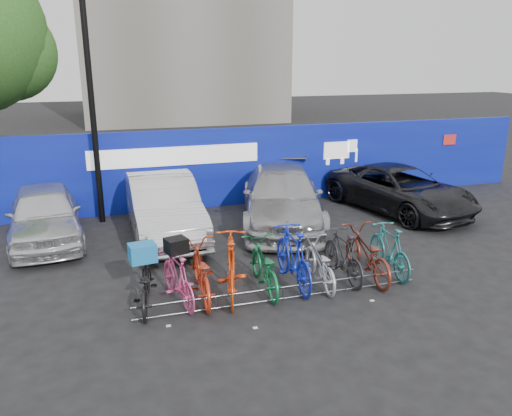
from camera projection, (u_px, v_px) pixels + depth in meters
name	position (u px, v px, depth m)	size (l,w,h in m)	color
ground	(273.00, 287.00, 9.96)	(100.00, 100.00, 0.00)	black
hoarding	(209.00, 168.00, 15.11)	(22.00, 0.18, 2.40)	#0A128D
lamppost	(92.00, 103.00, 13.06)	(0.25, 0.50, 6.11)	black
bike_rack	(283.00, 293.00, 9.37)	(5.60, 0.03, 0.30)	#595B60
car_0	(45.00, 214.00, 12.32)	(1.66, 4.13, 1.41)	silver
car_1	(163.00, 206.00, 12.74)	(1.62, 4.65, 1.53)	silver
car_2	(282.00, 197.00, 13.66)	(2.10, 5.18, 1.50)	#A1A2A5
car_3	(400.00, 189.00, 14.81)	(2.22, 4.81, 1.34)	black
bike_0	(145.00, 284.00, 9.05)	(0.60, 1.72, 0.90)	black
bike_1	(178.00, 278.00, 9.21)	(0.47, 1.67, 1.00)	#ED4D90
bike_2	(200.00, 272.00, 9.43)	(0.69, 1.98, 1.04)	#B73318
bike_3	(231.00, 266.00, 9.45)	(0.58, 2.05, 1.23)	#E54211
bike_4	(264.00, 266.00, 9.74)	(0.65, 1.86, 0.98)	#106A37
bike_5	(293.00, 257.00, 9.91)	(0.57, 2.02, 1.21)	#1429C4
bike_6	(319.00, 263.00, 9.98)	(0.60, 1.72, 0.90)	#AFB2B6
bike_7	(343.00, 255.00, 10.20)	(0.49, 1.74, 1.05)	#27272A
bike_8	(367.00, 254.00, 10.29)	(0.69, 1.98, 1.04)	maroon
bike_9	(390.00, 249.00, 10.50)	(0.50, 1.77, 1.06)	#24777B
cargo_crate	(143.00, 253.00, 8.87)	(0.46, 0.35, 0.33)	#186DB0
cargo_topcase	(176.00, 246.00, 9.02)	(0.37, 0.33, 0.27)	black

